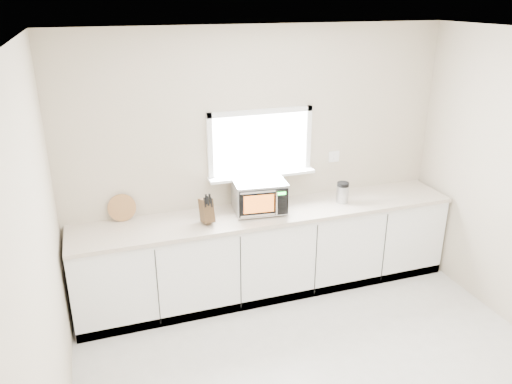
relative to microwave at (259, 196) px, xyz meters
name	(u,v)px	position (x,y,z in m)	size (l,w,h in m)	color
back_wall	(260,160)	(0.10, 0.28, 0.27)	(4.00, 0.17, 2.70)	beige
cabinets	(269,253)	(0.10, -0.02, -0.65)	(3.92, 0.60, 0.88)	white
countertop	(270,213)	(0.10, -0.03, -0.19)	(3.92, 0.64, 0.04)	beige
microwave	(259,196)	(0.00, 0.00, 0.00)	(0.54, 0.46, 0.33)	black
knife_block	(207,210)	(-0.56, -0.09, -0.04)	(0.12, 0.22, 0.31)	#473019
cutting_board	(122,208)	(-1.32, 0.22, -0.04)	(0.27, 0.27, 0.02)	#AC6D42
coffee_grinder	(343,192)	(0.90, -0.05, -0.06)	(0.13, 0.13, 0.22)	#A8AAAF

